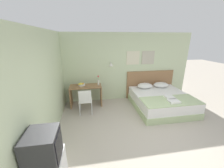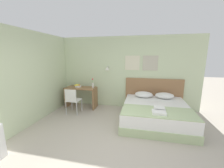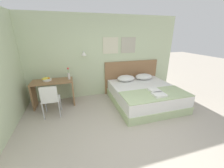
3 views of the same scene
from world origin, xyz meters
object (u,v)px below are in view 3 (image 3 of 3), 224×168
Objects in this scene: bed at (144,95)px; desk at (53,88)px; pillow_left at (126,78)px; desk_chair at (50,98)px; folded_towel_near_foot at (154,90)px; fruit_bowl at (47,79)px; flower_vase at (69,75)px; pillow_right at (144,77)px; throw_blanket at (156,94)px; headboard at (131,76)px; folded_towel_mid_bed at (159,95)px.

bed is 2.77m from desk.
pillow_left is (-0.34, 0.71, 0.37)m from bed.
bed is 2.26× the size of desk_chair.
folded_towel_near_foot reaches higher than bed.
desk is 4.35× the size of fruit_bowl.
desk_chair reaches higher than folded_towel_near_foot.
flower_vase is at bearing 1.37° from desk.
throw_blanket is at bearing -104.94° from pillow_right.
headboard reaches higher than bed.
bed is 3.28× the size of pillow_left.
flower_vase is (0.49, 0.67, 0.39)m from desk_chair.
pillow_left reaches higher than throw_blanket.
headboard reaches higher than desk.
desk_chair is at bearing -125.90° from flower_vase.
pillow_right is 3.17m from fruit_bowl.
desk is (-2.67, 0.66, 0.27)m from bed.
desk_chair is at bearing -180.00° from bed.
headboard is at bearing 6.28° from fruit_bowl.
headboard is at bearing 7.62° from desk.
pillow_right reaches higher than bed.
pillow_right is at bearing 0.00° from pillow_left.
desk is (-2.68, 1.38, -0.06)m from folded_towel_mid_bed.
pillow_left is at bearing -0.04° from fruit_bowl.
fruit_bowl is 0.63m from flower_vase.
pillow_left is 1.00× the size of pillow_right.
headboard is 3.33× the size of pillow_left.
headboard is at bearing 20.81° from desk_chair.
folded_towel_near_foot is at bearing 71.00° from throw_blanket.
folded_towel_near_foot is (0.39, -1.14, -0.04)m from pillow_left.
desk is 0.66m from desk_chair.
pillow_left is at bearing 180.00° from pillow_right.
folded_towel_mid_bed is 1.25× the size of fruit_bowl.
pillow_left is 2.29× the size of fruit_bowl.
pillow_right is at bearing 0.77° from flower_vase.
pillow_right is at bearing 0.86° from desk.
headboard is at bearing 90.00° from throw_blanket.
desk is (-2.67, 1.24, -0.01)m from throw_blanket.
fruit_bowl is (-2.87, 1.15, 0.23)m from folded_towel_near_foot.
folded_towel_near_foot is 1.05× the size of folded_towel_mid_bed.
bed is 0.55m from folded_towel_near_foot.
folded_towel_mid_bed is 3.18m from fruit_bowl.
desk_chair is (-2.70, 0.71, -0.07)m from folded_towel_mid_bed.
fruit_bowl is at bearing 165.85° from bed.
flower_vase reaches higher than folded_towel_mid_bed.
pillow_right is at bearing 75.56° from folded_towel_near_foot.
folded_towel_mid_bed is at bearing -26.72° from fruit_bowl.
desk is 3.21× the size of flower_vase.
fruit_bowl is (-0.13, 0.71, 0.30)m from desk_chair.
fruit_bowl is at bearing 155.49° from throw_blanket.
flower_vase is (0.62, -0.04, 0.09)m from fruit_bowl.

